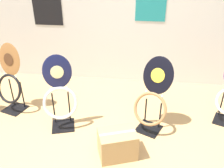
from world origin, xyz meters
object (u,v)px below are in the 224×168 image
object	(u,v)px
toilet_seat_display_woodgrain	(10,79)
toilet_seat_display_jazz_black	(152,100)
toilet_seat_display_navy_moon	(60,95)
storage_box	(117,144)

from	to	relation	value
toilet_seat_display_woodgrain	toilet_seat_display_jazz_black	bearing A→B (deg)	-6.08
toilet_seat_display_navy_moon	toilet_seat_display_woodgrain	xyz separation A→B (m)	(-0.78, 0.30, -0.00)
toilet_seat_display_woodgrain	storage_box	xyz separation A→B (m)	(1.52, -0.72, -0.31)
toilet_seat_display_jazz_black	toilet_seat_display_woodgrain	distance (m)	1.90
toilet_seat_display_navy_moon	toilet_seat_display_jazz_black	size ratio (longest dim) A/B	1.05
toilet_seat_display_navy_moon	storage_box	distance (m)	0.91
storage_box	toilet_seat_display_jazz_black	bearing A→B (deg)	54.99
toilet_seat_display_navy_moon	toilet_seat_display_jazz_black	world-z (taller)	toilet_seat_display_navy_moon
toilet_seat_display_woodgrain	storage_box	bearing A→B (deg)	-25.42
toilet_seat_display_navy_moon	storage_box	xyz separation A→B (m)	(0.75, -0.42, -0.31)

